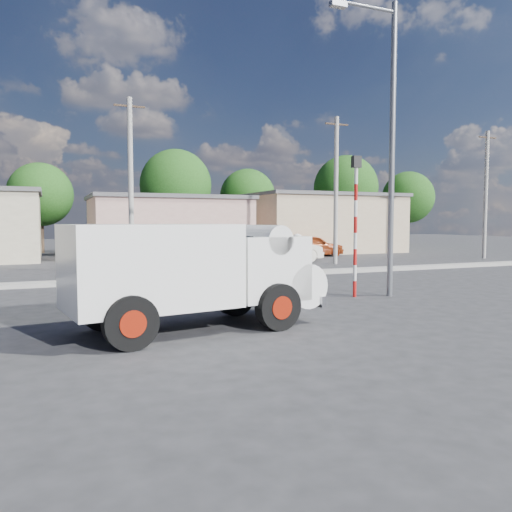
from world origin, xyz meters
name	(u,v)px	position (x,y,z in m)	size (l,w,h in m)	color
ground_plane	(283,312)	(0.00, 0.00, 0.00)	(120.00, 120.00, 0.00)	#2A2A2D
median	(198,277)	(0.00, 8.00, 0.08)	(40.00, 0.80, 0.16)	#99968E
truck	(198,271)	(-2.61, -1.14, 1.28)	(5.81, 2.87, 2.30)	black
bicycle	(298,283)	(1.19, 1.48, 0.52)	(0.69, 1.98, 1.04)	#162929
cyclist	(298,272)	(1.19, 1.48, 0.85)	(0.62, 0.41, 1.70)	white
car_cream	(287,249)	(7.15, 14.23, 0.73)	(1.55, 4.44, 1.46)	white
car_red	(312,246)	(10.81, 17.81, 0.72)	(1.71, 4.25, 1.45)	#A33C16
traffic_pole	(356,214)	(3.20, 1.50, 2.59)	(0.28, 0.18, 4.36)	red
streetlight	(388,137)	(4.14, 1.20, 4.96)	(2.34, 0.22, 9.00)	slate
building_row	(155,225)	(1.10, 22.00, 2.13)	(37.80, 7.30, 4.44)	#BDAF8F
tree_row	(215,190)	(7.45, 28.53, 4.96)	(51.24, 7.43, 8.42)	#38281E
utility_poles	(237,187)	(3.25, 12.00, 4.07)	(35.40, 0.24, 8.00)	#99968E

